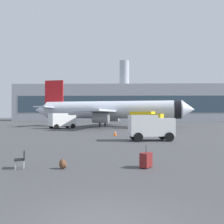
{
  "coord_description": "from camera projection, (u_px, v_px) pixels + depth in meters",
  "views": [
    {
      "loc": [
        0.4,
        -5.93,
        2.62
      ],
      "look_at": [
        -0.34,
        29.48,
        3.0
      ],
      "focal_mm": 40.44,
      "sensor_mm": 36.0,
      "label": 1
    }
  ],
  "objects": [
    {
      "name": "cargo_van",
      "position": [
        150.0,
        126.0,
        25.39
      ],
      "size": [
        4.63,
        2.83,
        2.6
      ],
      "color": "white",
      "rests_on": "ground"
    },
    {
      "name": "safety_cone_near",
      "position": [
        115.0,
        133.0,
        31.37
      ],
      "size": [
        0.44,
        0.44,
        0.68
      ],
      "color": "#F2590C",
      "rests_on": "ground"
    },
    {
      "name": "gate_chair",
      "position": [
        21.0,
        158.0,
        12.21
      ],
      "size": [
        0.6,
        0.6,
        0.86
      ],
      "color": "black",
      "rests_on": "ground"
    },
    {
      "name": "traveller_backpack",
      "position": [
        63.0,
        164.0,
        12.18
      ],
      "size": [
        0.36,
        0.4,
        0.48
      ],
      "color": "brown",
      "rests_on": "ground"
    },
    {
      "name": "rolling_suitcase",
      "position": [
        146.0,
        160.0,
        12.41
      ],
      "size": [
        0.69,
        0.75,
        1.1
      ],
      "color": "maroon",
      "rests_on": "ground"
    },
    {
      "name": "safety_cone_far",
      "position": [
        134.0,
        132.0,
        33.24
      ],
      "size": [
        0.44,
        0.44,
        0.74
      ],
      "color": "#F2590C",
      "rests_on": "ground"
    },
    {
      "name": "airplane_at_gate",
      "position": [
        110.0,
        110.0,
        55.13
      ],
      "size": [
        35.64,
        32.34,
        10.5
      ],
      "color": "silver",
      "rests_on": "ground"
    },
    {
      "name": "terminal_building",
      "position": [
        137.0,
        103.0,
        117.35
      ],
      "size": [
        108.09,
        23.62,
        27.74
      ],
      "color": "#9EA3AD",
      "rests_on": "ground"
    },
    {
      "name": "fuel_truck",
      "position": [
        146.0,
        119.0,
        47.73
      ],
      "size": [
        6.45,
        4.73,
        3.2
      ],
      "color": "yellow",
      "rests_on": "ground"
    },
    {
      "name": "service_truck",
      "position": [
        62.0,
        120.0,
        47.74
      ],
      "size": [
        5.13,
        4.7,
        2.9
      ],
      "color": "white",
      "rests_on": "ground"
    },
    {
      "name": "safety_cone_mid",
      "position": [
        146.0,
        128.0,
        42.22
      ],
      "size": [
        0.44,
        0.44,
        0.65
      ],
      "color": "#F2590C",
      "rests_on": "ground"
    }
  ]
}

